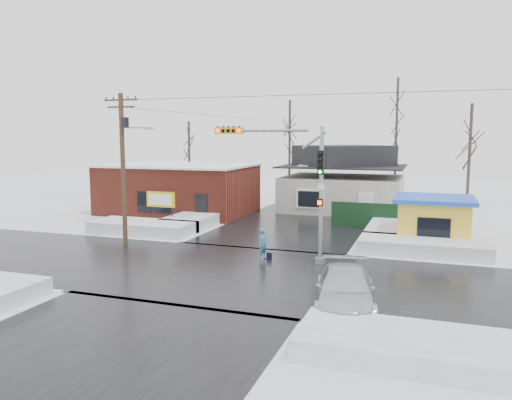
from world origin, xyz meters
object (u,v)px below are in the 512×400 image
(kiosk, at_px, (434,220))
(utility_pole, at_px, (124,160))
(marquee_sign, at_px, (161,201))
(pedestrian, at_px, (263,244))
(car, at_px, (345,290))
(traffic_signal, at_px, (291,175))

(kiosk, bearing_deg, utility_pole, -159.56)
(utility_pole, xyz_separation_m, kiosk, (17.43, 6.49, -3.65))
(marquee_sign, bearing_deg, pedestrian, -33.74)
(kiosk, height_order, pedestrian, kiosk)
(pedestrian, distance_m, car, 8.31)
(traffic_signal, relative_size, pedestrian, 4.23)
(car, bearing_deg, marquee_sign, 129.87)
(kiosk, bearing_deg, pedestrian, -139.94)
(utility_pole, bearing_deg, marquee_sign, 100.13)
(car, bearing_deg, utility_pole, 143.98)
(traffic_signal, xyz_separation_m, utility_pole, (-10.36, 0.53, 0.57))
(utility_pole, bearing_deg, kiosk, 20.44)
(pedestrian, bearing_deg, utility_pole, 103.52)
(kiosk, bearing_deg, car, -103.19)
(utility_pole, xyz_separation_m, marquee_sign, (-1.07, 5.99, -3.19))
(marquee_sign, bearing_deg, kiosk, 1.55)
(utility_pole, height_order, pedestrian, utility_pole)
(traffic_signal, height_order, car, traffic_signal)
(pedestrian, relative_size, car, 0.31)
(utility_pole, bearing_deg, car, -26.23)
(car, bearing_deg, kiosk, 67.01)
(utility_pole, distance_m, marquee_sign, 6.87)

